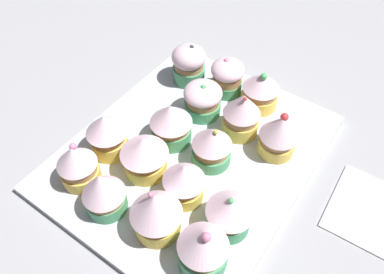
% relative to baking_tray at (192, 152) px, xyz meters
% --- Properties ---
extents(ground_plane, '(1.80, 1.80, 0.03)m').
position_rel_baking_tray_xyz_m(ground_plane, '(0.00, 0.00, -0.02)').
color(ground_plane, '#9E9EA3').
extents(baking_tray, '(0.34, 0.41, 0.01)m').
position_rel_baking_tray_xyz_m(baking_tray, '(0.00, 0.00, 0.00)').
color(baking_tray, silver).
rests_on(baking_tray, ground_plane).
extents(cupcake_0, '(0.06, 0.06, 0.07)m').
position_rel_baking_tray_xyz_m(cupcake_0, '(-0.10, -0.14, 0.04)').
color(cupcake_0, '#EFC651').
rests_on(cupcake_0, baking_tray).
extents(cupcake_1, '(0.06, 0.06, 0.07)m').
position_rel_baking_tray_xyz_m(cupcake_1, '(-0.04, -0.15, 0.04)').
color(cupcake_1, '#4C9E6B').
rests_on(cupcake_1, baking_tray).
extents(cupcake_2, '(0.07, 0.07, 0.08)m').
position_rel_baking_tray_xyz_m(cupcake_2, '(0.04, -0.13, 0.05)').
color(cupcake_2, '#EFC651').
rests_on(cupcake_2, baking_tray).
extents(cupcake_3, '(0.06, 0.06, 0.08)m').
position_rel_baking_tray_xyz_m(cupcake_3, '(0.11, -0.14, 0.04)').
color(cupcake_3, '#4C9E6B').
rests_on(cupcake_3, baking_tray).
extents(cupcake_4, '(0.06, 0.06, 0.08)m').
position_rel_baking_tray_xyz_m(cupcake_4, '(-0.10, -0.07, 0.05)').
color(cupcake_4, '#EFC651').
rests_on(cupcake_4, baking_tray).
extents(cupcake_5, '(0.07, 0.07, 0.07)m').
position_rel_baking_tray_xyz_m(cupcake_5, '(-0.03, -0.07, 0.04)').
color(cupcake_5, '#EFC651').
rests_on(cupcake_5, baking_tray).
extents(cupcake_6, '(0.06, 0.06, 0.07)m').
position_rel_baking_tray_xyz_m(cupcake_6, '(0.04, -0.07, 0.04)').
color(cupcake_6, '#EFC651').
rests_on(cupcake_6, baking_tray).
extents(cupcake_7, '(0.06, 0.06, 0.07)m').
position_rel_baking_tray_xyz_m(cupcake_7, '(0.11, -0.08, 0.04)').
color(cupcake_7, '#4C9E6B').
rests_on(cupcake_7, baking_tray).
extents(cupcake_8, '(0.06, 0.06, 0.07)m').
position_rel_baking_tray_xyz_m(cupcake_8, '(-0.04, 0.00, 0.04)').
color(cupcake_8, '#4C9E6B').
rests_on(cupcake_8, baking_tray).
extents(cupcake_9, '(0.06, 0.06, 0.07)m').
position_rel_baking_tray_xyz_m(cupcake_9, '(0.03, 0.00, 0.04)').
color(cupcake_9, '#4C9E6B').
rests_on(cupcake_9, baking_tray).
extents(cupcake_10, '(0.06, 0.06, 0.06)m').
position_rel_baking_tray_xyz_m(cupcake_10, '(-0.03, 0.08, 0.04)').
color(cupcake_10, '#4C9E6B').
rests_on(cupcake_10, baking_tray).
extents(cupcake_11, '(0.06, 0.06, 0.08)m').
position_rel_baking_tray_xyz_m(cupcake_11, '(0.04, 0.08, 0.05)').
color(cupcake_11, '#EFC651').
rests_on(cupcake_11, baking_tray).
extents(cupcake_12, '(0.06, 0.06, 0.08)m').
position_rel_baking_tray_xyz_m(cupcake_12, '(0.11, 0.07, 0.04)').
color(cupcake_12, '#EFC651').
rests_on(cupcake_12, baking_tray).
extents(cupcake_13, '(0.06, 0.06, 0.07)m').
position_rel_baking_tray_xyz_m(cupcake_13, '(-0.10, 0.13, 0.04)').
color(cupcake_13, '#4C9E6B').
rests_on(cupcake_13, baking_tray).
extents(cupcake_14, '(0.06, 0.06, 0.07)m').
position_rel_baking_tray_xyz_m(cupcake_14, '(-0.03, 0.14, 0.04)').
color(cupcake_14, '#4C9E6B').
rests_on(cupcake_14, baking_tray).
extents(cupcake_15, '(0.06, 0.06, 0.07)m').
position_rel_baking_tray_xyz_m(cupcake_15, '(0.04, 0.15, 0.04)').
color(cupcake_15, '#EFC651').
rests_on(cupcake_15, baking_tray).
extents(napkin, '(0.13, 0.13, 0.01)m').
position_rel_baking_tray_xyz_m(napkin, '(0.27, 0.06, -0.00)').
color(napkin, white).
rests_on(napkin, ground_plane).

